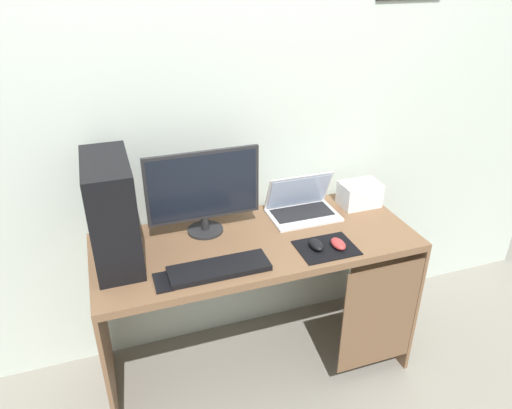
{
  "coord_description": "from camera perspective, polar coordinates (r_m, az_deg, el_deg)",
  "views": [
    {
      "loc": [
        -0.6,
        -1.75,
        1.93
      ],
      "look_at": [
        0.0,
        0.0,
        0.95
      ],
      "focal_mm": 33.25,
      "sensor_mm": 36.0,
      "label": 1
    }
  ],
  "objects": [
    {
      "name": "wall_back",
      "position": [
        2.27,
        -2.84,
        11.74
      ],
      "size": [
        4.0,
        0.05,
        2.6
      ],
      "color": "beige",
      "rests_on": "ground_plane"
    },
    {
      "name": "pc_tower",
      "position": [
        2.02,
        -16.93,
        -0.85
      ],
      "size": [
        0.18,
        0.41,
        0.46
      ],
      "primitive_type": "cube",
      "color": "black",
      "rests_on": "desk"
    },
    {
      "name": "keyboard",
      "position": [
        1.98,
        -4.46,
        -7.68
      ],
      "size": [
        0.42,
        0.14,
        0.02
      ],
      "primitive_type": "cube",
      "color": "black",
      "rests_on": "desk"
    },
    {
      "name": "projector",
      "position": [
        2.51,
        12.34,
        1.23
      ],
      "size": [
        0.2,
        0.14,
        0.12
      ],
      "primitive_type": "cube",
      "color": "white",
      "rests_on": "desk"
    },
    {
      "name": "mouse_left",
      "position": [
        2.12,
        7.27,
        -4.82
      ],
      "size": [
        0.06,
        0.1,
        0.03
      ],
      "primitive_type": "ellipsoid",
      "color": "black",
      "rests_on": "mousepad"
    },
    {
      "name": "monitor",
      "position": [
        2.15,
        -6.34,
        1.65
      ],
      "size": [
        0.52,
        0.17,
        0.41
      ],
      "color": "#232326",
      "rests_on": "desk"
    },
    {
      "name": "desk",
      "position": [
        2.27,
        0.57,
        -7.59
      ],
      "size": [
        1.48,
        0.61,
        0.77
      ],
      "color": "brown",
      "rests_on": "ground_plane"
    },
    {
      "name": "ground_plane",
      "position": [
        2.68,
        0.0,
        -18.34
      ],
      "size": [
        8.0,
        8.0,
        0.0
      ],
      "primitive_type": "plane",
      "color": "gray"
    },
    {
      "name": "laptop",
      "position": [
        2.38,
        5.52,
        -0.26
      ],
      "size": [
        0.34,
        0.23,
        0.21
      ],
      "color": "silver",
      "rests_on": "desk"
    },
    {
      "name": "mousepad",
      "position": [
        2.14,
        8.45,
        -5.17
      ],
      "size": [
        0.26,
        0.2,
        0.0
      ],
      "primitive_type": "cube",
      "color": "black",
      "rests_on": "desk"
    },
    {
      "name": "cell_phone",
      "position": [
        1.95,
        -11.14,
        -9.15
      ],
      "size": [
        0.07,
        0.13,
        0.01
      ],
      "primitive_type": "cube",
      "color": "black",
      "rests_on": "desk"
    },
    {
      "name": "mouse_right",
      "position": [
        2.14,
        9.86,
        -4.68
      ],
      "size": [
        0.06,
        0.1,
        0.03
      ],
      "primitive_type": "ellipsoid",
      "color": "#B23333",
      "rests_on": "mousepad"
    }
  ]
}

